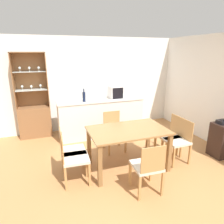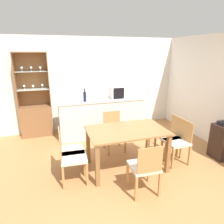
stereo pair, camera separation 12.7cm
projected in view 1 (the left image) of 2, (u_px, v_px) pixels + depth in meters
ground_plane at (122, 176)px, 3.61m from camera, size 18.00×18.00×0.00m
wall_back at (88, 84)px, 5.61m from camera, size 6.80×0.06×2.55m
kitchen_counter at (101, 117)px, 5.26m from camera, size 2.20×0.57×0.98m
display_cabinet at (35, 114)px, 5.17m from camera, size 0.79×0.35×2.15m
dining_table at (128, 135)px, 3.71m from camera, size 1.44×0.90×0.78m
dining_chair_side_right_near at (178, 141)px, 3.98m from camera, size 0.43×0.43×0.87m
dining_chair_side_right_far at (170, 135)px, 4.23m from camera, size 0.45×0.45×0.87m
dining_chair_head_near at (148, 167)px, 3.07m from camera, size 0.44×0.44×0.87m
dining_chair_side_left_far at (71, 151)px, 3.56m from camera, size 0.43×0.43×0.87m
dining_chair_head_far at (114, 131)px, 4.47m from camera, size 0.42×0.42×0.87m
dining_chair_side_left_near at (73, 158)px, 3.32m from camera, size 0.45×0.45×0.87m
microwave at (118, 92)px, 5.25m from camera, size 0.45×0.38×0.32m
wine_bottle at (84, 97)px, 4.85m from camera, size 0.07×0.07×0.32m
side_cabinet at (223, 140)px, 4.23m from camera, size 0.48×0.38×0.73m
telephone at (223, 122)px, 4.11m from camera, size 0.21×0.18×0.11m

